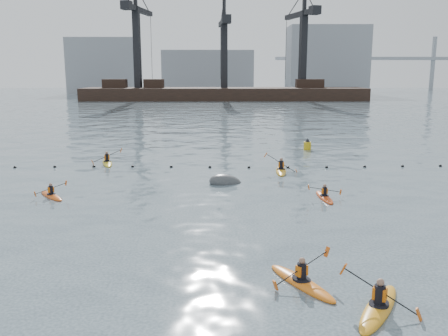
{
  "coord_description": "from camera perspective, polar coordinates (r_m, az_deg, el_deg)",
  "views": [
    {
      "loc": [
        -1.27,
        -13.32,
        7.3
      ],
      "look_at": [
        -1.05,
        8.63,
        2.8
      ],
      "focal_mm": 38.0,
      "sensor_mm": 36.0,
      "label": 1
    }
  ],
  "objects": [
    {
      "name": "kayaker_5",
      "position": [
        39.2,
        -13.88,
        0.67
      ],
      "size": [
        2.4,
        3.62,
        1.35
      ],
      "rotation": [
        0.0,
        0.0,
        0.29
      ],
      "color": "gold",
      "rests_on": "ground"
    },
    {
      "name": "barge_pier",
      "position": [
        123.44,
        -0.09,
        9.07
      ],
      "size": [
        72.0,
        19.3,
        29.5
      ],
      "color": "black",
      "rests_on": "ground"
    },
    {
      "name": "skyline",
      "position": [
        163.65,
        0.67,
        12.26
      ],
      "size": [
        141.0,
        28.0,
        22.0
      ],
      "color": "gray",
      "rests_on": "ground"
    },
    {
      "name": "ground",
      "position": [
        15.24,
        4.48,
        -17.07
      ],
      "size": [
        400.0,
        400.0,
        0.0
      ],
      "primitive_type": "plane",
      "color": "#324249",
      "rests_on": "ground"
    },
    {
      "name": "kayaker_2",
      "position": [
        29.91,
        -20.06,
        -3.09
      ],
      "size": [
        2.32,
        2.62,
        0.96
      ],
      "rotation": [
        0.0,
        0.0,
        0.69
      ],
      "color": "#C94D13",
      "rests_on": "ground"
    },
    {
      "name": "mooring_buoy",
      "position": [
        31.51,
        0.2,
        -1.82
      ],
      "size": [
        2.77,
        2.03,
        1.6
      ],
      "primitive_type": "ellipsoid",
      "rotation": [
        0.0,
        0.21,
        0.3
      ],
      "color": "#3B3E40",
      "rests_on": "ground"
    },
    {
      "name": "kayaker_0",
      "position": [
        17.2,
        9.29,
        -13.3
      ],
      "size": [
        2.29,
        3.39,
        1.29
      ],
      "rotation": [
        0.0,
        0.0,
        0.5
      ],
      "color": "orange",
      "rests_on": "ground"
    },
    {
      "name": "float_line",
      "position": [
        36.59,
        0.64,
        0.12
      ],
      "size": [
        33.24,
        0.73,
        0.24
      ],
      "color": "black",
      "rests_on": "ground"
    },
    {
      "name": "nav_buoy",
      "position": [
        45.51,
        10.0,
        2.66
      ],
      "size": [
        0.7,
        0.7,
        1.27
      ],
      "color": "gold",
      "rests_on": "ground"
    },
    {
      "name": "kayaker_4",
      "position": [
        28.4,
        11.98,
        -3.38
      ],
      "size": [
        2.03,
        3.03,
        0.96
      ],
      "rotation": [
        0.0,
        0.0,
        3.2
      ],
      "color": "#C34012",
      "rests_on": "ground"
    },
    {
      "name": "kayaker_3",
      "position": [
        35.31,
        6.88,
        -0.25
      ],
      "size": [
        2.58,
        3.7,
        1.58
      ],
      "rotation": [
        0.0,
        0.0,
        -0.1
      ],
      "color": "gold",
      "rests_on": "ground"
    },
    {
      "name": "kayaker_1",
      "position": [
        16.1,
        18.12,
        -15.54
      ],
      "size": [
        2.55,
        3.51,
        1.42
      ],
      "rotation": [
        0.0,
        0.0,
        -0.55
      ],
      "color": "orange",
      "rests_on": "ground"
    }
  ]
}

